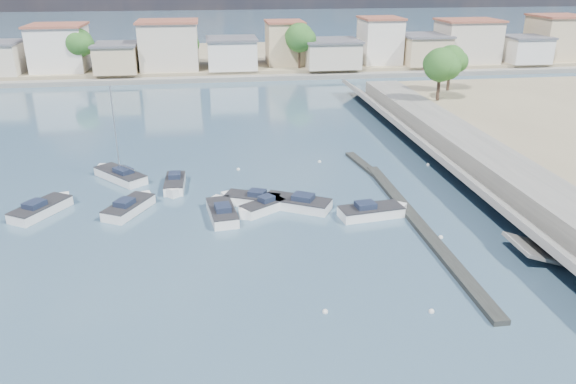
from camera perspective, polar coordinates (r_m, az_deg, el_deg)
The scene contains 17 objects.
ground at distance 70.22m, azimuth -0.88°, elevation 6.63°, with size 400.00×400.00×0.00m, color #345268.
seawall_walkway at distance 51.54m, azimuth 24.10°, elevation -0.12°, with size 5.00×90.00×1.80m, color slate.
breakwater at distance 46.55m, azimuth 11.93°, elevation -1.86°, with size 2.00×31.02×0.35m.
far_shore_land at distance 120.81m, azimuth -4.11°, elevation 13.43°, with size 160.00×40.00×1.40m, color gray.
far_shore_quay at distance 100.21m, azimuth -3.18°, elevation 11.50°, with size 160.00×2.50×0.80m, color slate.
far_town at distance 106.73m, azimuth 2.40°, elevation 14.63°, with size 113.01×12.80×8.35m.
shore_trees at distance 97.55m, azimuth 1.95°, elevation 14.70°, with size 74.56×38.32×7.92m.
motorboat_a at distance 45.16m, azimuth -6.76°, elevation -1.99°, with size 2.55×5.58×1.48m.
motorboat_b at distance 47.54m, azimuth -15.68°, elevation -1.44°, with size 4.04×5.26×1.48m.
motorboat_c at distance 46.43m, azimuth 0.55°, elevation -1.14°, with size 5.94×4.57×1.48m.
motorboat_d at distance 45.51m, azimuth -2.77°, elevation -1.66°, with size 4.01×3.40×1.48m.
motorboat_e at distance 49.61m, azimuth -23.59°, elevation -1.52°, with size 4.40×5.43×1.48m.
motorboat_f at distance 47.26m, azimuth -3.93°, elevation -0.76°, with size 5.04×3.49×1.48m.
motorboat_g at distance 51.32m, azimuth -11.44°, elevation 0.72°, with size 1.80×4.96×1.48m.
motorboat_h at distance 45.35m, azimuth 8.74°, elevation -1.99°, with size 5.76×2.69×1.48m.
sailboat at distance 54.99m, azimuth -16.82°, elevation 1.69°, with size 5.36×5.80×9.00m.
mooring_buoys at distance 46.17m, azimuth 7.09°, elevation -1.90°, with size 19.35×27.51×0.35m.
Camera 1 is at (-8.49, -27.17, 18.64)m, focal length 35.00 mm.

